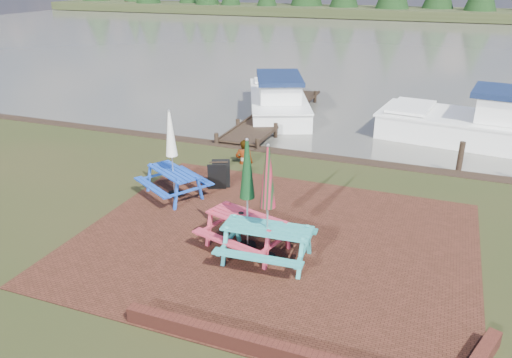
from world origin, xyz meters
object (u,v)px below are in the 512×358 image
object	(u,v)px
picnic_table_teal	(267,222)
picnic_table_red	(247,212)
boat_jetty	(278,100)
person	(244,140)
boat_near	(503,128)
chalkboard	(219,175)
jetty	(275,114)
picnic_table_blue	(173,167)

from	to	relation	value
picnic_table_teal	picnic_table_red	size ratio (longest dim) A/B	1.02
picnic_table_teal	picnic_table_red	distance (m)	0.67
boat_jetty	person	world-z (taller)	boat_jetty
boat_jetty	boat_near	xyz separation A→B (m)	(9.21, -1.36, 0.08)
chalkboard	jetty	size ratio (longest dim) A/B	0.09
picnic_table_blue	boat_jetty	xyz separation A→B (m)	(-0.33, 10.04, -0.45)
boat_near	boat_jetty	bearing A→B (deg)	89.13
picnic_table_teal	boat_jetty	world-z (taller)	picnic_table_teal
picnic_table_blue	boat_near	xyz separation A→B (m)	(8.88, 8.68, -0.37)
picnic_table_teal	jetty	world-z (taller)	picnic_table_teal
picnic_table_teal	boat_near	world-z (taller)	picnic_table_teal
chalkboard	picnic_table_red	bearing A→B (deg)	-77.56
chalkboard	jetty	xyz separation A→B (m)	(-1.03, 7.97, -0.32)
picnic_table_teal	chalkboard	size ratio (longest dim) A/B	3.15
picnic_table_blue	jetty	distance (m)	8.88
picnic_table_red	picnic_table_blue	world-z (taller)	picnic_table_red
boat_jetty	picnic_table_teal	bearing A→B (deg)	-94.63
chalkboard	boat_jetty	xyz separation A→B (m)	(-1.31, 9.17, -0.02)
picnic_table_blue	person	size ratio (longest dim) A/B	1.54
jetty	person	xyz separation A→B (m)	(0.92, -5.80, 0.68)
jetty	boat_near	distance (m)	8.94
jetty	person	bearing A→B (deg)	-81.01
picnic_table_blue	chalkboard	world-z (taller)	picnic_table_blue
chalkboard	jetty	world-z (taller)	chalkboard
picnic_table_teal	picnic_table_blue	bearing A→B (deg)	144.25
boat_near	person	bearing A→B (deg)	132.65
picnic_table_red	boat_near	bearing A→B (deg)	76.90
jetty	person	size ratio (longest dim) A/B	5.72
picnic_table_blue	jetty	size ratio (longest dim) A/B	0.27
chalkboard	boat_near	xyz separation A→B (m)	(7.90, 7.80, 0.05)
boat_jetty	picnic_table_red	bearing A→B (deg)	-96.75
picnic_table_red	person	xyz separation A→B (m)	(-2.12, 4.97, -0.12)
boat_jetty	boat_near	bearing A→B (deg)	-30.67
picnic_table_red	picnic_table_blue	size ratio (longest dim) A/B	1.06
person	boat_near	bearing A→B (deg)	-159.62
picnic_table_teal	picnic_table_blue	distance (m)	4.23
chalkboard	boat_jetty	size ratio (longest dim) A/B	0.11
picnic_table_red	jetty	world-z (taller)	picnic_table_red
picnic_table_blue	person	xyz separation A→B (m)	(0.87, 3.05, -0.06)
picnic_table_red	boat_near	xyz separation A→B (m)	(5.89, 10.60, -0.42)
boat_near	picnic_table_blue	bearing A→B (deg)	141.88
picnic_table_red	person	size ratio (longest dim) A/B	1.63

